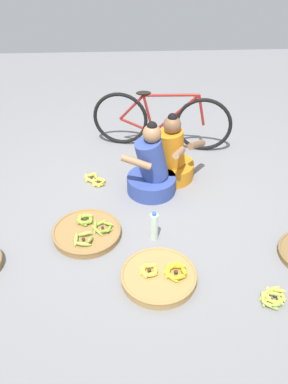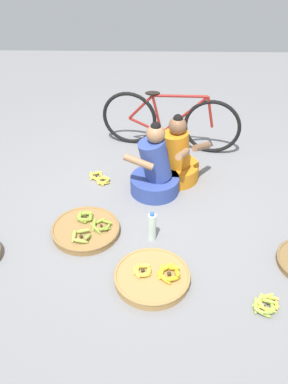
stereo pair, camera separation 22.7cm
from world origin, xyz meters
name	(u,v)px [view 1 (the left image)]	position (x,y,z in m)	size (l,w,h in m)	color
ground_plane	(143,208)	(0.00, 0.00, 0.00)	(10.00, 10.00, 0.00)	slate
vendor_woman_front	(152,170)	(0.10, 0.30, 0.27)	(0.69, 0.52, 0.82)	#334793
vendor_woman_behind	(171,158)	(0.33, 0.56, 0.25)	(0.75, 0.52, 0.78)	orange
bicycle_leaning	(161,121)	(0.28, 1.25, 0.36)	(1.68, 0.40, 0.73)	black
banana_basket_back_center	(159,276)	(0.09, -0.98, 0.05)	(0.64, 0.64, 0.15)	#A87F47
banana_basket_front_left	(87,232)	(-0.54, -0.39, 0.04)	(0.64, 0.64, 0.15)	olive
loose_bananas_mid_right	(95,180)	(-0.51, 0.49, 0.03)	(0.25, 0.26, 0.08)	yellow
loose_bananas_mid_left	(273,298)	(0.98, -1.23, 0.03)	(0.25, 0.25, 0.09)	#9EB747
water_bottle	(154,227)	(0.08, -0.46, 0.14)	(0.08, 0.08, 0.31)	silver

